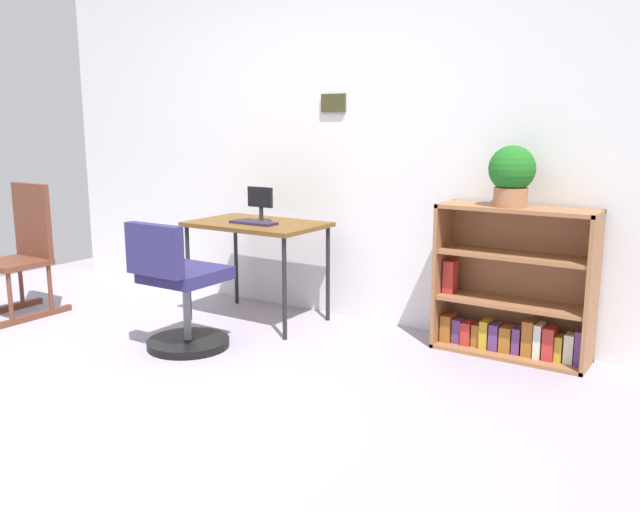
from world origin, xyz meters
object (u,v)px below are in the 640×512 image
Objects in this scene: rocking_chair at (23,250)px; keyboard at (253,223)px; desk at (257,231)px; bookshelf_low at (513,292)px; potted_plant_on_shelf at (512,174)px; monitor at (261,204)px; office_chair at (180,294)px.

keyboard is at bearing 24.95° from rocking_chair.
rocking_chair is (-1.55, -0.82, -0.17)m from desk.
potted_plant_on_shelf is (-0.03, -0.06, 0.72)m from bookshelf_low.
rocking_chair is (-1.55, -0.85, -0.36)m from monitor.
desk is 2.60× the size of potted_plant_on_shelf.
bookshelf_low is (3.30, 1.10, -0.09)m from rocking_chair.
bookshelf_low is (1.72, 0.37, -0.33)m from keyboard.
office_chair is (-0.01, -0.81, -0.48)m from monitor.
desk is at bearing -170.75° from bookshelf_low.
office_chair reaches higher than desk.
keyboard is (0.03, -0.12, -0.12)m from monitor.
monitor is at bearing 28.74° from rocking_chair.
potted_plant_on_shelf is (1.72, 0.19, 0.27)m from monitor.
monitor reaches higher than bookshelf_low.
rocking_chair is (-1.58, -0.74, -0.24)m from keyboard.
rocking_chair is at bearing -161.55° from bookshelf_low.
potted_plant_on_shelf is (1.72, 0.23, 0.46)m from desk.
monitor reaches higher than desk.
office_chair is (-0.00, -0.78, -0.30)m from desk.
monitor is 0.17m from keyboard.
desk is 0.83m from office_chair.
office_chair is 2.13m from potted_plant_on_shelf.
keyboard is 0.95× the size of potted_plant_on_shelf.
office_chair is (-0.04, -0.70, -0.37)m from keyboard.
desk is 2.75× the size of keyboard.
bookshelf_low is 2.60× the size of potted_plant_on_shelf.
desk is at bearing 111.95° from keyboard.
potted_plant_on_shelf reaches higher than desk.
office_chair is at bearing -90.66° from monitor.
desk is 1.13× the size of office_chair.
monitor is 0.73× the size of keyboard.
potted_plant_on_shelf is (3.27, 1.05, 0.63)m from rocking_chair.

